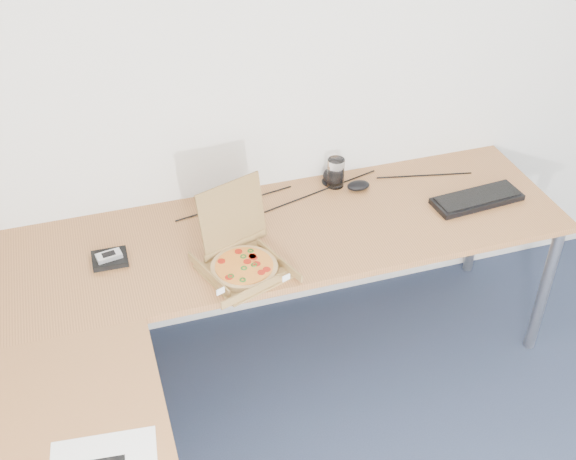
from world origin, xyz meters
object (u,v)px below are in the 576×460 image
object	(u,v)px
desk	(214,325)
drinking_glass	(336,173)
keyboard	(477,199)
wallet	(110,259)
pizza_box	(243,262)

from	to	relation	value
desk	drinking_glass	bearing A→B (deg)	43.49
keyboard	wallet	distance (m)	1.57
desk	wallet	bearing A→B (deg)	125.48
desk	pizza_box	size ratio (longest dim) A/B	7.51
desk	drinking_glass	xyz separation A→B (m)	(0.71, 0.68, 0.10)
desk	keyboard	world-z (taller)	keyboard
drinking_glass	pizza_box	bearing A→B (deg)	-140.80
desk	pizza_box	xyz separation A→B (m)	(0.17, 0.23, 0.06)
pizza_box	drinking_glass	world-z (taller)	pizza_box
pizza_box	drinking_glass	distance (m)	0.70
drinking_glass	desk	bearing A→B (deg)	-136.51
wallet	pizza_box	bearing A→B (deg)	-21.40
pizza_box	wallet	bearing A→B (deg)	137.60
desk	pizza_box	bearing A→B (deg)	53.86
pizza_box	drinking_glass	size ratio (longest dim) A/B	2.47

